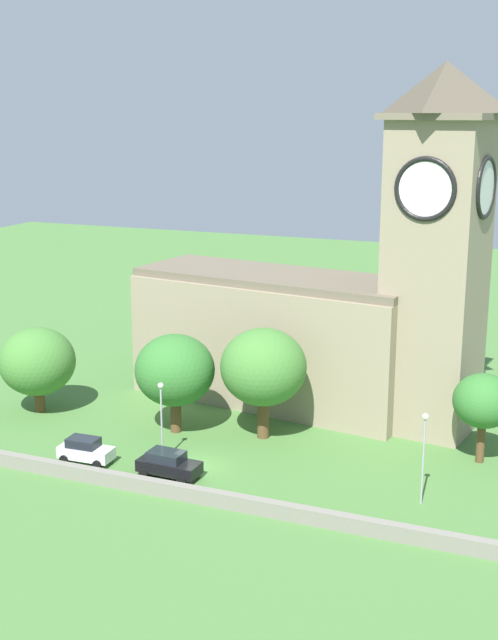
# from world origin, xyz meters

# --- Properties ---
(ground_plane) EXTENTS (200.00, 200.00, 0.00)m
(ground_plane) POSITION_xyz_m (0.00, 15.00, 0.00)
(ground_plane) COLOR #477538
(church) EXTENTS (32.50, 13.42, 29.64)m
(church) POSITION_xyz_m (4.98, 16.19, 9.04)
(church) COLOR gray
(church) RESTS_ON ground
(quay_barrier) EXTENTS (57.36, 0.70, 1.05)m
(quay_barrier) POSITION_xyz_m (0.00, -5.27, 0.53)
(quay_barrier) COLOR gray
(quay_barrier) RESTS_ON ground
(car_white) EXTENTS (4.26, 2.17, 1.92)m
(car_white) POSITION_xyz_m (-8.15, -2.40, 0.97)
(car_white) COLOR silver
(car_white) RESTS_ON ground
(car_black) EXTENTS (4.70, 2.41, 1.90)m
(car_black) POSITION_xyz_m (-1.14, -2.29, 0.96)
(car_black) COLOR black
(car_black) RESTS_ON ground
(streetlamp_west_mid) EXTENTS (0.44, 0.44, 6.28)m
(streetlamp_west_mid) POSITION_xyz_m (-2.84, -0.05, 4.26)
(streetlamp_west_mid) COLOR #9EA0A5
(streetlamp_west_mid) RESTS_ON ground
(streetlamp_central) EXTENTS (0.44, 0.44, 6.50)m
(streetlamp_central) POSITION_xyz_m (16.78, 0.27, 4.39)
(streetlamp_central) COLOR #9EA0A5
(streetlamp_central) RESTS_ON ground
(tree_churchyard) EXTENTS (4.58, 4.58, 6.95)m
(tree_churchyard) POSITION_xyz_m (19.50, 9.03, 4.84)
(tree_churchyard) COLOR brown
(tree_churchyard) RESTS_ON ground
(tree_riverside_west) EXTENTS (6.56, 6.56, 8.30)m
(tree_riverside_west) POSITION_xyz_m (-4.71, 5.85, 5.31)
(tree_riverside_west) COLOR brown
(tree_riverside_west) RESTS_ON ground
(tree_riverside_east) EXTENTS (6.66, 6.66, 7.61)m
(tree_riverside_east) POSITION_xyz_m (-18.11, 5.62, 4.59)
(tree_riverside_east) COLOR brown
(tree_riverside_east) RESTS_ON ground
(tree_by_tower) EXTENTS (6.94, 6.94, 9.14)m
(tree_by_tower) POSITION_xyz_m (2.47, 7.40, 5.97)
(tree_by_tower) COLOR brown
(tree_by_tower) RESTS_ON ground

